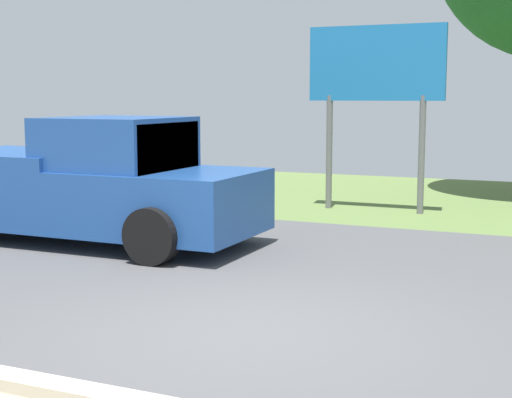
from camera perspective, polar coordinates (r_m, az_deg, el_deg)
The scene contains 3 objects.
ground_plane at distance 9.87m, azimuth 6.49°, elevation -5.33°, with size 40.00×22.00×0.20m.
pickup_truck at distance 11.56m, azimuth -12.38°, elevation 1.09°, with size 5.20×2.28×1.88m.
roadside_billboard at distance 14.47m, azimuth 9.08°, elevation 9.15°, with size 2.60×0.12×3.50m.
Camera 1 is at (2.84, -6.23, 2.18)m, focal length 52.75 mm.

